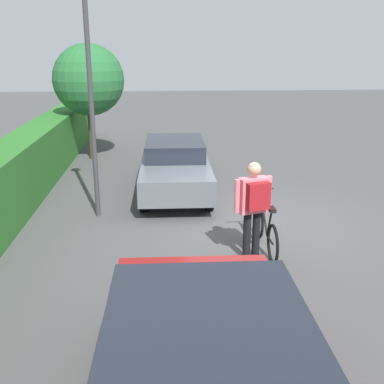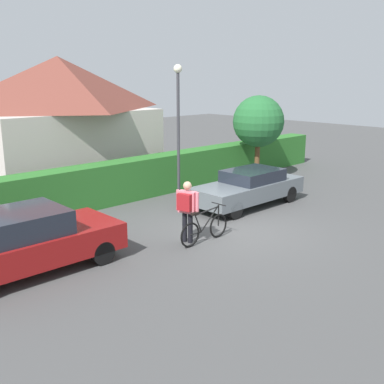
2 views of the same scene
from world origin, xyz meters
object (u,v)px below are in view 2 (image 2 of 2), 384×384
object	(u,v)px
bicycle	(205,229)
street_lamp	(178,118)
person_rider	(187,206)
tree_kerbside	(258,122)
parked_car_far	(249,187)
parked_car_near	(26,240)

from	to	relation	value
bicycle	street_lamp	xyz separation A→B (m)	(1.94, 3.17, 2.62)
person_rider	tree_kerbside	distance (m)	8.59
person_rider	street_lamp	size ratio (longest dim) A/B	0.36
tree_kerbside	parked_car_far	bearing A→B (deg)	-145.31
parked_car_near	street_lamp	world-z (taller)	street_lamp
street_lamp	tree_kerbside	world-z (taller)	street_lamp
person_rider	tree_kerbside	size ratio (longest dim) A/B	0.47
bicycle	tree_kerbside	bearing A→B (deg)	28.65
bicycle	street_lamp	size ratio (longest dim) A/B	0.37
street_lamp	tree_kerbside	distance (m)	5.42
parked_car_far	street_lamp	xyz separation A→B (m)	(-1.71, 1.70, 2.35)
parked_car_far	person_rider	size ratio (longest dim) A/B	2.57
bicycle	tree_kerbside	xyz separation A→B (m)	(7.27, 3.97, 2.09)
parked_car_near	parked_car_far	xyz separation A→B (m)	(7.91, -0.00, -0.09)
parked_car_far	tree_kerbside	world-z (taller)	tree_kerbside
street_lamp	parked_car_far	bearing A→B (deg)	-44.81
person_rider	parked_car_far	bearing A→B (deg)	16.12
bicycle	person_rider	size ratio (longest dim) A/B	1.05
parked_car_near	bicycle	bearing A→B (deg)	-19.03
parked_car_far	bicycle	xyz separation A→B (m)	(-3.65, -1.47, -0.27)
parked_car_far	street_lamp	bearing A→B (deg)	135.19
parked_car_far	person_rider	xyz separation A→B (m)	(-4.02, -1.16, 0.37)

